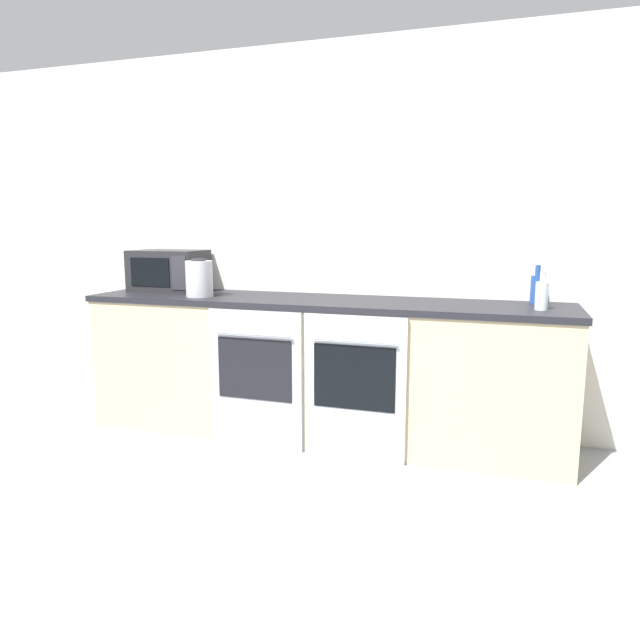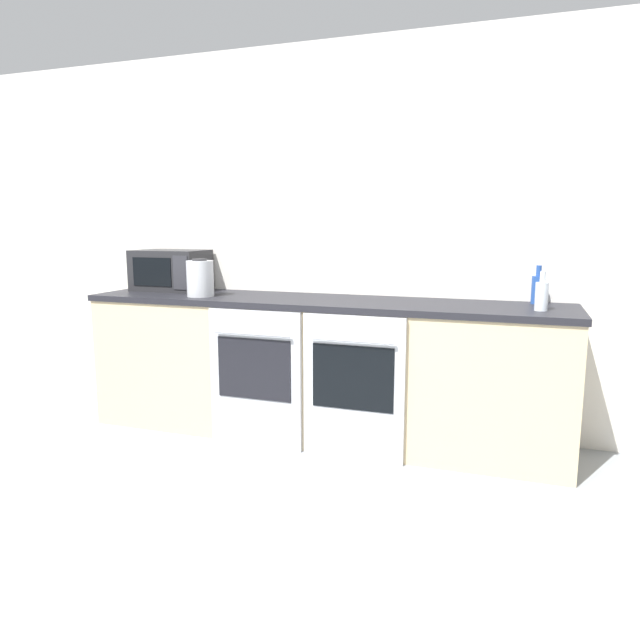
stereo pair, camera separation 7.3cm
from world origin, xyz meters
The scene contains 9 objects.
ground_plane centered at (0.00, 0.00, 0.00)m, with size 16.00×16.00×0.00m, color gray.
wall_back centered at (0.00, 1.99, 1.30)m, with size 10.00×0.06×2.60m.
counter_back centered at (0.00, 1.65, 0.46)m, with size 3.15×0.64×0.92m.
oven_left centered at (-0.32, 1.33, 0.45)m, with size 0.62×0.06×0.88m.
oven_right centered at (0.32, 1.33, 0.45)m, with size 0.62×0.06×0.88m.
microwave centered at (-1.20, 1.77, 1.07)m, with size 0.52×0.34×0.29m.
bottle_clear centered at (1.34, 1.58, 1.01)m, with size 0.07×0.07×0.22m.
bottle_blue centered at (1.33, 1.87, 1.01)m, with size 0.07×0.07×0.23m.
kettle centered at (-0.81, 1.53, 1.04)m, with size 0.18×0.18×0.25m.
Camera 1 is at (1.13, -1.84, 1.39)m, focal length 32.00 mm.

